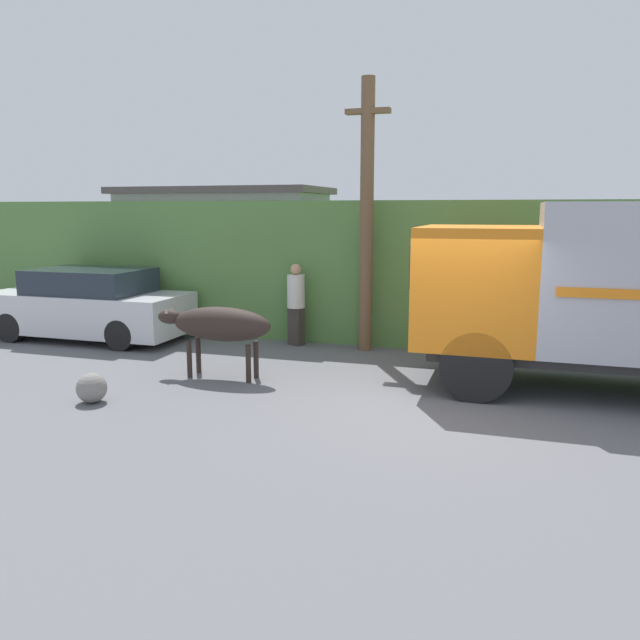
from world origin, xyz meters
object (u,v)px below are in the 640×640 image
Objects in this scene: roadside_rock at (92,388)px; parked_suv at (88,305)px; pedestrian_on_hill at (296,301)px; cargo_truck at (630,289)px; utility_pole at (367,213)px; brown_cow at (219,325)px.

parked_suv is at bearing 127.86° from roadside_rock.
parked_suv is 9.95× the size of roadside_rock.
pedestrian_on_hill is (4.73, 0.81, 0.19)m from parked_suv.
cargo_truck is 3.56× the size of pedestrian_on_hill.
pedestrian_on_hill is 2.43m from utility_pole.
roadside_rock is at bearing -113.44° from brown_cow.
cargo_truck reaches higher than brown_cow.
cargo_truck is at bearing -175.71° from pedestrian_on_hill.
parked_suv is 6.65m from utility_pole.
pedestrian_on_hill is (0.37, 2.92, 0.03)m from brown_cow.
cargo_truck is 2.93× the size of brown_cow.
roadside_rock is (3.12, -4.02, -0.55)m from parked_suv.
parked_suv is at bearing -172.86° from utility_pole.
roadside_rock is at bearing -54.19° from parked_suv.
utility_pole is (-4.66, 1.99, 1.12)m from cargo_truck.
pedestrian_on_hill is at bearing 164.98° from cargo_truck.
utility_pole is at bearing -158.67° from pedestrian_on_hill.
brown_cow is 2.38m from roadside_rock.
parked_suv is (-10.93, 1.21, -0.94)m from cargo_truck.
parked_suv is at bearing 163.57° from brown_cow.
parked_suv is 0.84× the size of utility_pole.
brown_cow is 0.47× the size of parked_suv.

